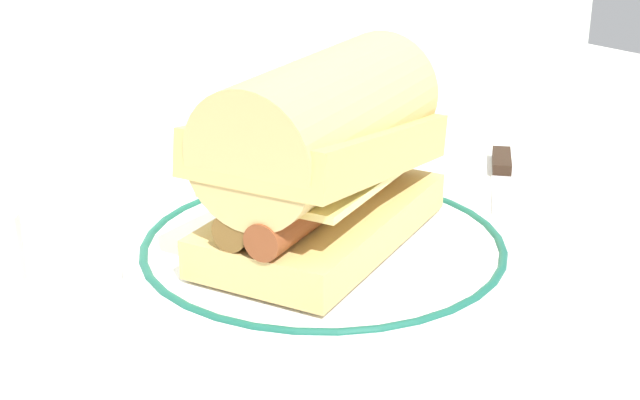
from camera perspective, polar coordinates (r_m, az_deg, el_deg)
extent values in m
plane|color=silver|center=(0.60, 2.37, -4.99)|extent=(1.50, 1.50, 0.00)
cylinder|color=white|center=(0.62, 0.00, -3.35)|extent=(0.27, 0.27, 0.01)
torus|color=#195947|center=(0.62, 0.00, -2.85)|extent=(0.25, 0.25, 0.01)
cube|color=tan|center=(0.61, 0.00, -1.48)|extent=(0.22, 0.17, 0.03)
cylinder|color=brown|center=(0.60, 1.06, 0.50)|extent=(0.18, 0.10, 0.02)
cylinder|color=brown|center=(0.61, -1.04, 0.90)|extent=(0.18, 0.10, 0.02)
cube|color=#EAD67A|center=(0.60, 0.00, 2.00)|extent=(0.18, 0.15, 0.01)
cube|color=tan|center=(0.59, 0.00, 3.59)|extent=(0.22, 0.17, 0.06)
cylinder|color=tan|center=(0.59, 0.00, 4.99)|extent=(0.21, 0.16, 0.09)
cube|color=silver|center=(0.75, 11.57, 0.40)|extent=(0.07, 0.07, 0.01)
cube|color=black|center=(0.81, 11.48, 2.40)|extent=(0.05, 0.05, 0.01)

